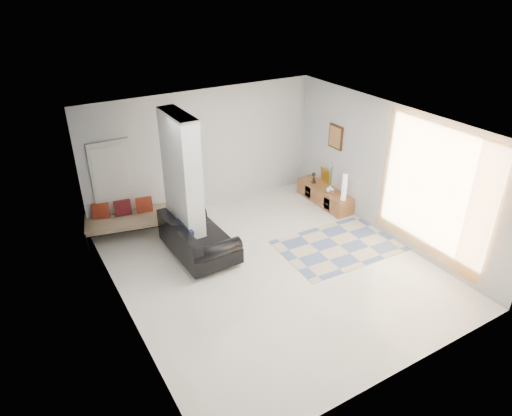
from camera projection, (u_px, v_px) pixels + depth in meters
floor at (274, 269)px, 8.69m from camera, size 6.00×6.00×0.00m
ceiling at (278, 127)px, 7.37m from camera, size 6.00×6.00×0.00m
wall_back at (204, 151)px, 10.31m from camera, size 6.00×0.00×6.00m
wall_front at (405, 298)px, 5.75m from camera, size 6.00×0.00×6.00m
wall_left at (121, 247)px, 6.79m from camera, size 0.00×6.00×6.00m
wall_right at (389, 172)px, 9.27m from camera, size 0.00×6.00×6.00m
partition_column at (183, 184)px, 8.75m from camera, size 0.35×1.20×2.80m
hallway_door at (114, 187)px, 9.51m from camera, size 0.85×0.06×2.04m
curtain at (433, 192)px, 8.33m from camera, size 0.00×2.55×2.55m
wall_art at (336, 137)px, 10.43m from camera, size 0.04×0.45×0.55m
media_console at (324, 195)px, 11.02m from camera, size 0.45×1.66×0.80m
loveseat at (196, 240)px, 8.95m from camera, size 1.08×1.78×0.76m
daybed at (131, 217)px, 9.63m from camera, size 2.06×1.22×0.77m
area_rug at (339, 245)px, 9.41m from camera, size 2.52×1.74×0.01m
cylinder_lamp at (344, 187)px, 10.24m from camera, size 0.11×0.11×0.62m
bronze_figurine at (314, 178)px, 11.14m from camera, size 0.15×0.15×0.26m
vase at (330, 189)px, 10.67m from camera, size 0.19×0.19×0.20m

